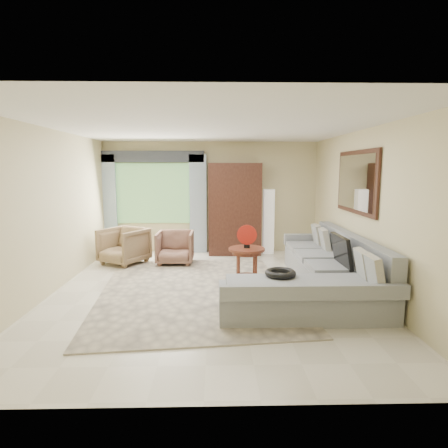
{
  "coord_description": "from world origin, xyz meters",
  "views": [
    {
      "loc": [
        0.1,
        -5.87,
        1.97
      ],
      "look_at": [
        0.25,
        0.35,
        1.05
      ],
      "focal_mm": 30.0,
      "sensor_mm": 36.0,
      "label": 1
    }
  ],
  "objects_px": {
    "tv_screen": "(342,251)",
    "armchair_left": "(124,246)",
    "sectional_sofa": "(321,276)",
    "coffee_table": "(247,265)",
    "armchair_right": "(175,248)",
    "armoire": "(235,209)",
    "floor_lamp": "(268,221)",
    "potted_plant": "(111,247)"
  },
  "relations": [
    {
      "from": "tv_screen",
      "to": "armchair_left",
      "type": "distance_m",
      "value": 4.4
    },
    {
      "from": "sectional_sofa",
      "to": "coffee_table",
      "type": "relative_size",
      "value": 5.54
    },
    {
      "from": "armchair_left",
      "to": "armchair_right",
      "type": "xyz_separation_m",
      "value": [
        1.07,
        -0.02,
        -0.03
      ]
    },
    {
      "from": "armoire",
      "to": "floor_lamp",
      "type": "relative_size",
      "value": 1.4
    },
    {
      "from": "armchair_right",
      "to": "potted_plant",
      "type": "height_order",
      "value": "armchair_right"
    },
    {
      "from": "potted_plant",
      "to": "floor_lamp",
      "type": "xyz_separation_m",
      "value": [
        3.58,
        0.39,
        0.5
      ]
    },
    {
      "from": "potted_plant",
      "to": "armoire",
      "type": "height_order",
      "value": "armoire"
    },
    {
      "from": "armchair_left",
      "to": "coffee_table",
      "type": "bearing_deg",
      "value": 2.1
    },
    {
      "from": "tv_screen",
      "to": "potted_plant",
      "type": "height_order",
      "value": "tv_screen"
    },
    {
      "from": "armchair_left",
      "to": "floor_lamp",
      "type": "height_order",
      "value": "floor_lamp"
    },
    {
      "from": "tv_screen",
      "to": "armchair_left",
      "type": "xyz_separation_m",
      "value": [
        -3.86,
        2.09,
        -0.34
      ]
    },
    {
      "from": "coffee_table",
      "to": "potted_plant",
      "type": "xyz_separation_m",
      "value": [
        -2.87,
        1.99,
        -0.08
      ]
    },
    {
      "from": "sectional_sofa",
      "to": "potted_plant",
      "type": "height_order",
      "value": "sectional_sofa"
    },
    {
      "from": "armoire",
      "to": "tv_screen",
      "type": "bearing_deg",
      "value": -63.43
    },
    {
      "from": "armchair_left",
      "to": "potted_plant",
      "type": "distance_m",
      "value": 0.73
    },
    {
      "from": "armchair_left",
      "to": "potted_plant",
      "type": "relative_size",
      "value": 1.69
    },
    {
      "from": "sectional_sofa",
      "to": "armchair_right",
      "type": "bearing_deg",
      "value": 141.95
    },
    {
      "from": "armchair_left",
      "to": "floor_lamp",
      "type": "xyz_separation_m",
      "value": [
        3.16,
        0.97,
        0.37
      ]
    },
    {
      "from": "tv_screen",
      "to": "coffee_table",
      "type": "distance_m",
      "value": 1.61
    },
    {
      "from": "coffee_table",
      "to": "potted_plant",
      "type": "height_order",
      "value": "coffee_table"
    },
    {
      "from": "sectional_sofa",
      "to": "potted_plant",
      "type": "relative_size",
      "value": 7.01
    },
    {
      "from": "tv_screen",
      "to": "floor_lamp",
      "type": "xyz_separation_m",
      "value": [
        -0.7,
        3.06,
        0.03
      ]
    },
    {
      "from": "floor_lamp",
      "to": "sectional_sofa",
      "type": "bearing_deg",
      "value": -81.67
    },
    {
      "from": "sectional_sofa",
      "to": "tv_screen",
      "type": "xyz_separation_m",
      "value": [
        0.27,
        -0.1,
        0.44
      ]
    },
    {
      "from": "coffee_table",
      "to": "floor_lamp",
      "type": "relative_size",
      "value": 0.42
    },
    {
      "from": "armchair_right",
      "to": "floor_lamp",
      "type": "height_order",
      "value": "floor_lamp"
    },
    {
      "from": "armchair_right",
      "to": "armoire",
      "type": "height_order",
      "value": "armoire"
    },
    {
      "from": "armchair_right",
      "to": "floor_lamp",
      "type": "bearing_deg",
      "value": 26.11
    },
    {
      "from": "potted_plant",
      "to": "floor_lamp",
      "type": "height_order",
      "value": "floor_lamp"
    },
    {
      "from": "armchair_left",
      "to": "potted_plant",
      "type": "bearing_deg",
      "value": 158.2
    },
    {
      "from": "armchair_left",
      "to": "floor_lamp",
      "type": "distance_m",
      "value": 3.32
    },
    {
      "from": "armchair_left",
      "to": "armoire",
      "type": "distance_m",
      "value": 2.61
    },
    {
      "from": "sectional_sofa",
      "to": "floor_lamp",
      "type": "xyz_separation_m",
      "value": [
        -0.43,
        2.96,
        0.47
      ]
    },
    {
      "from": "potted_plant",
      "to": "sectional_sofa",
      "type": "bearing_deg",
      "value": -32.63
    },
    {
      "from": "sectional_sofa",
      "to": "armoire",
      "type": "distance_m",
      "value": 3.24
    },
    {
      "from": "coffee_table",
      "to": "armoire",
      "type": "relative_size",
      "value": 0.3
    },
    {
      "from": "potted_plant",
      "to": "armoire",
      "type": "bearing_deg",
      "value": 6.73
    },
    {
      "from": "armchair_left",
      "to": "floor_lamp",
      "type": "bearing_deg",
      "value": 49.08
    },
    {
      "from": "tv_screen",
      "to": "coffee_table",
      "type": "bearing_deg",
      "value": 154.17
    },
    {
      "from": "armchair_right",
      "to": "potted_plant",
      "type": "relative_size",
      "value": 1.53
    },
    {
      "from": "tv_screen",
      "to": "coffee_table",
      "type": "xyz_separation_m",
      "value": [
        -1.41,
        0.68,
        -0.39
      ]
    },
    {
      "from": "coffee_table",
      "to": "floor_lamp",
      "type": "distance_m",
      "value": 2.52
    }
  ]
}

